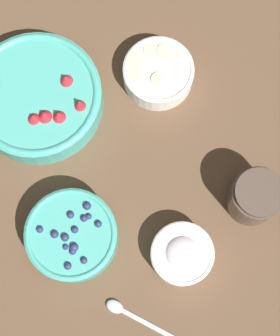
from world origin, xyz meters
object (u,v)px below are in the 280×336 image
at_px(bowl_blueberries, 72,236).
at_px(bowl_cream, 182,254).
at_px(jar_chocolate, 254,197).
at_px(bowl_strawberries, 37,97).
at_px(bowl_bananas, 158,73).

distance_m(bowl_blueberries, bowl_cream, 0.20).
bearing_deg(bowl_blueberries, bowl_cream, 34.89).
xyz_separation_m(bowl_blueberries, jar_chocolate, (0.19, 0.28, 0.01)).
bearing_deg(bowl_cream, jar_chocolate, 81.74).
xyz_separation_m(bowl_strawberries, bowl_bananas, (0.13, 0.20, -0.01)).
bearing_deg(bowl_strawberries, bowl_cream, -3.25).
bearing_deg(jar_chocolate, bowl_strawberries, -161.49).
distance_m(bowl_blueberries, jar_chocolate, 0.33).
height_order(bowl_strawberries, bowl_bananas, bowl_strawberries).
distance_m(bowl_bananas, bowl_cream, 0.35).
relative_size(bowl_cream, jar_chocolate, 1.19).
relative_size(bowl_bananas, bowl_cream, 1.21).
bearing_deg(jar_chocolate, bowl_bananas, 169.01).
height_order(bowl_bananas, jar_chocolate, jar_chocolate).
relative_size(bowl_strawberries, jar_chocolate, 2.61).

